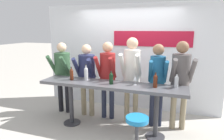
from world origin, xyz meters
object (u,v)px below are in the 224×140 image
object	(u,v)px
wine_bottle_3	(176,81)
wine_bottle_4	(155,81)
person_left	(87,73)
person_center_left	(108,72)
tasting_table	(111,90)
wine_bottle_1	(72,74)
bar_stool	(137,131)
wine_bottle_0	(86,73)
person_far_left	(62,70)
wine_glass_0	(135,78)
person_center	(132,70)
person_center_right	(157,76)
person_right	(181,76)
wine_bottle_2	(111,78)

from	to	relation	value
wine_bottle_3	wine_bottle_4	size ratio (longest dim) A/B	0.94
person_left	person_center_left	world-z (taller)	person_center_left
tasting_table	wine_bottle_1	xyz separation A→B (m)	(-0.85, 0.00, 0.27)
bar_stool	wine_bottle_4	xyz separation A→B (m)	(0.18, 0.67, 0.66)
tasting_table	bar_stool	world-z (taller)	tasting_table
tasting_table	wine_bottle_0	distance (m)	0.63
bar_stool	wine_bottle_1	world-z (taller)	wine_bottle_1
person_left	wine_bottle_3	xyz separation A→B (m)	(1.95, -0.37, 0.06)
bar_stool	person_far_left	bearing A→B (deg)	150.54
wine_glass_0	person_center	bearing A→B (deg)	110.91
person_far_left	wine_bottle_4	distance (m)	2.27
wine_bottle_0	wine_bottle_4	world-z (taller)	wine_bottle_0
person_center	person_center_right	xyz separation A→B (m)	(0.53, -0.04, -0.07)
person_left	wine_bottle_4	bearing A→B (deg)	-19.75
person_right	wine_bottle_1	bearing A→B (deg)	-177.92
wine_bottle_1	tasting_table	bearing A→B (deg)	-0.01
person_right	wine_glass_0	size ratio (longest dim) A/B	10.06
person_center_right	wine_glass_0	bearing A→B (deg)	-141.16
wine_bottle_4	wine_glass_0	distance (m)	0.38
wine_bottle_4	wine_glass_0	bearing A→B (deg)	173.03
bar_stool	person_center_right	xyz separation A→B (m)	(0.17, 1.13, 0.64)
person_far_left	wine_glass_0	bearing A→B (deg)	-12.49
person_center_left	wine_glass_0	distance (m)	0.84
person_center_left	person_center	xyz separation A→B (m)	(0.54, 0.00, 0.07)
person_far_left	wine_bottle_0	size ratio (longest dim) A/B	5.18
bar_stool	wine_bottle_3	xyz separation A→B (m)	(0.54, 0.79, 0.65)
tasting_table	bar_stool	xyz separation A→B (m)	(0.67, -0.67, -0.39)
person_center_right	wine_bottle_2	xyz separation A→B (m)	(-0.81, -0.49, 0.00)
person_center_left	person_right	bearing A→B (deg)	-2.90
person_right	wine_bottle_4	size ratio (longest dim) A/B	6.42
person_center_left	person_center	size ratio (longest dim) A/B	0.94
tasting_table	person_center	world-z (taller)	person_center
person_center	bar_stool	bearing A→B (deg)	-74.80
person_center_left	wine_glass_0	world-z (taller)	person_center_left
person_center_right	wine_bottle_1	bearing A→B (deg)	-173.97
person_far_left	wine_bottle_4	size ratio (longest dim) A/B	6.10
tasting_table	person_left	xyz separation A→B (m)	(-0.74, 0.49, 0.20)
person_far_left	person_left	size ratio (longest dim) A/B	1.02
person_center_right	wine_glass_0	size ratio (longest dim) A/B	9.70
person_center_right	wine_glass_0	xyz separation A→B (m)	(-0.36, -0.41, 0.01)
wine_bottle_3	wine_bottle_0	bearing A→B (deg)	-178.76
person_center_right	person_center	bearing A→B (deg)	166.63
person_right	tasting_table	bearing A→B (deg)	-170.15
tasting_table	wine_bottle_3	size ratio (longest dim) A/B	11.02
person_right	wine_bottle_0	world-z (taller)	person_right
person_right	wine_bottle_1	world-z (taller)	person_right
wine_glass_0	person_far_left	bearing A→B (deg)	166.85
person_left	person_right	world-z (taller)	person_right
person_right	wine_bottle_2	bearing A→B (deg)	-168.44
person_far_left	person_center	world-z (taller)	person_center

